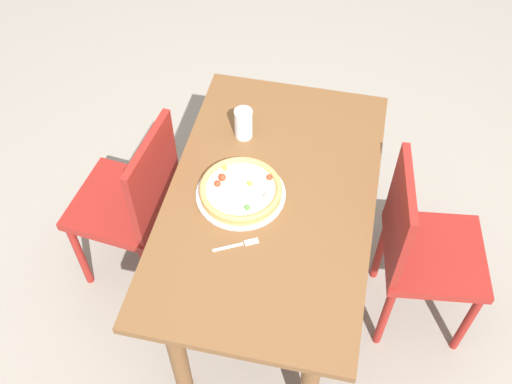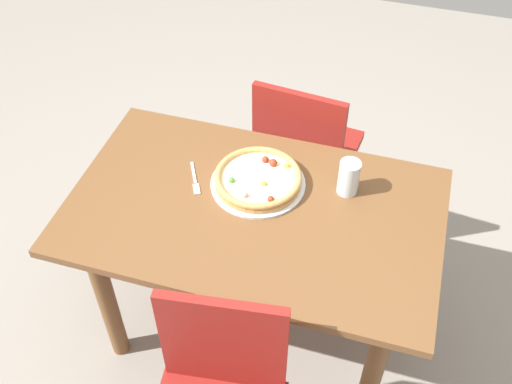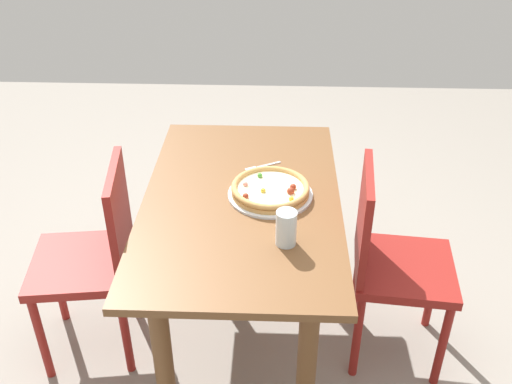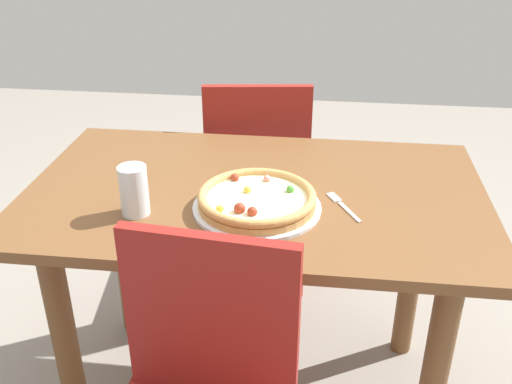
{
  "view_description": "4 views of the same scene",
  "coord_description": "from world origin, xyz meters",
  "px_view_note": "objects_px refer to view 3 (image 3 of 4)",
  "views": [
    {
      "loc": [
        1.36,
        0.24,
        2.48
      ],
      "look_at": [
        0.01,
        -0.06,
        0.78
      ],
      "focal_mm": 41.59,
      "sensor_mm": 36.0,
      "label": 1
    },
    {
      "loc": [
        -0.4,
        1.33,
        2.26
      ],
      "look_at": [
        0.01,
        -0.06,
        0.78
      ],
      "focal_mm": 42.23,
      "sensor_mm": 36.0,
      "label": 2
    },
    {
      "loc": [
        -1.9,
        -0.13,
        2.0
      ],
      "look_at": [
        0.01,
        -0.06,
        0.78
      ],
      "focal_mm": 40.59,
      "sensor_mm": 36.0,
      "label": 3
    },
    {
      "loc": [
        0.18,
        -1.43,
        1.51
      ],
      "look_at": [
        0.01,
        -0.06,
        0.78
      ],
      "focal_mm": 41.13,
      "sensor_mm": 36.0,
      "label": 4
    }
  ],
  "objects_px": {
    "chair_far": "(96,255)",
    "drinking_glass": "(286,228)",
    "plate": "(270,194)",
    "pizza": "(270,189)",
    "fork": "(260,167)",
    "chair_near": "(389,259)",
    "dining_table": "(242,225)"
  },
  "relations": [
    {
      "from": "chair_far",
      "to": "drinking_glass",
      "type": "height_order",
      "value": "chair_far"
    },
    {
      "from": "plate",
      "to": "pizza",
      "type": "xyz_separation_m",
      "value": [
        -0.0,
        -0.0,
        0.03
      ]
    },
    {
      "from": "pizza",
      "to": "fork",
      "type": "height_order",
      "value": "pizza"
    },
    {
      "from": "fork",
      "to": "drinking_glass",
      "type": "bearing_deg",
      "value": 73.82
    },
    {
      "from": "chair_near",
      "to": "fork",
      "type": "height_order",
      "value": "chair_near"
    },
    {
      "from": "fork",
      "to": "dining_table",
      "type": "bearing_deg",
      "value": 47.16
    },
    {
      "from": "pizza",
      "to": "fork",
      "type": "xyz_separation_m",
      "value": [
        0.22,
        0.05,
        -0.03
      ]
    },
    {
      "from": "plate",
      "to": "pizza",
      "type": "distance_m",
      "value": 0.03
    },
    {
      "from": "plate",
      "to": "fork",
      "type": "height_order",
      "value": "plate"
    },
    {
      "from": "drinking_glass",
      "to": "pizza",
      "type": "bearing_deg",
      "value": 10.92
    },
    {
      "from": "chair_far",
      "to": "fork",
      "type": "height_order",
      "value": "chair_far"
    },
    {
      "from": "dining_table",
      "to": "drinking_glass",
      "type": "relative_size",
      "value": 9.69
    },
    {
      "from": "pizza",
      "to": "fork",
      "type": "distance_m",
      "value": 0.23
    },
    {
      "from": "dining_table",
      "to": "drinking_glass",
      "type": "height_order",
      "value": "drinking_glass"
    },
    {
      "from": "chair_far",
      "to": "plate",
      "type": "height_order",
      "value": "chair_far"
    },
    {
      "from": "chair_far",
      "to": "fork",
      "type": "xyz_separation_m",
      "value": [
        0.3,
        -0.67,
        0.26
      ]
    },
    {
      "from": "plate",
      "to": "pizza",
      "type": "bearing_deg",
      "value": -139.91
    },
    {
      "from": "chair_far",
      "to": "pizza",
      "type": "xyz_separation_m",
      "value": [
        0.08,
        -0.71,
        0.28
      ]
    },
    {
      "from": "chair_near",
      "to": "fork",
      "type": "distance_m",
      "value": 0.66
    },
    {
      "from": "pizza",
      "to": "plate",
      "type": "bearing_deg",
      "value": 40.09
    },
    {
      "from": "plate",
      "to": "drinking_glass",
      "type": "xyz_separation_m",
      "value": [
        -0.31,
        -0.06,
        0.06
      ]
    },
    {
      "from": "chair_near",
      "to": "plate",
      "type": "xyz_separation_m",
      "value": [
        0.07,
        0.49,
        0.26
      ]
    },
    {
      "from": "pizza",
      "to": "fork",
      "type": "bearing_deg",
      "value": 12.24
    },
    {
      "from": "drinking_glass",
      "to": "chair_far",
      "type": "bearing_deg",
      "value": 74.03
    },
    {
      "from": "fork",
      "to": "pizza",
      "type": "bearing_deg",
      "value": 74.58
    },
    {
      "from": "chair_far",
      "to": "fork",
      "type": "distance_m",
      "value": 0.78
    },
    {
      "from": "drinking_glass",
      "to": "fork",
      "type": "bearing_deg",
      "value": 11.47
    },
    {
      "from": "chair_far",
      "to": "drinking_glass",
      "type": "bearing_deg",
      "value": -113.34
    },
    {
      "from": "dining_table",
      "to": "plate",
      "type": "distance_m",
      "value": 0.18
    },
    {
      "from": "chair_near",
      "to": "pizza",
      "type": "xyz_separation_m",
      "value": [
        0.07,
        0.49,
        0.28
      ]
    },
    {
      "from": "dining_table",
      "to": "pizza",
      "type": "height_order",
      "value": "pizza"
    },
    {
      "from": "pizza",
      "to": "dining_table",
      "type": "bearing_deg",
      "value": 99.28
    }
  ]
}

